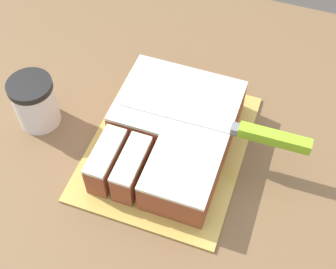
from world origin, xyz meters
name	(u,v)px	position (x,y,z in m)	size (l,w,h in m)	color
countertop	(172,255)	(0.00, 0.00, 0.47)	(1.40, 1.10, 0.94)	brown
cake_board	(168,146)	(-0.02, 0.03, 0.95)	(0.29, 0.36, 0.01)	gold
cake	(171,133)	(-0.02, 0.03, 0.99)	(0.23, 0.30, 0.07)	#994C2D
knife	(256,134)	(0.14, 0.05, 1.03)	(0.36, 0.03, 0.02)	silver
coffee_cup	(35,102)	(-0.29, 0.01, 1.00)	(0.09, 0.09, 0.11)	white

